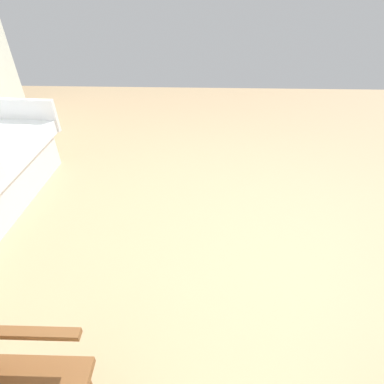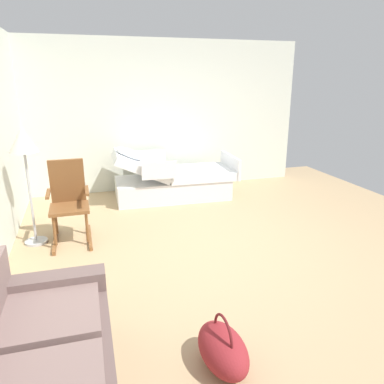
{
  "view_description": "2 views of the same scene",
  "coord_description": "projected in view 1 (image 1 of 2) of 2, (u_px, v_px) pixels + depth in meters",
  "views": [
    {
      "loc": [
        0.09,
        2.18,
        1.88
      ],
      "look_at": [
        0.14,
        0.69,
        0.78
      ],
      "focal_mm": 29.36,
      "sensor_mm": 36.0,
      "label": 1
    },
    {
      "loc": [
        -3.89,
        1.54,
        2.03
      ],
      "look_at": [
        -0.08,
        0.39,
        0.8
      ],
      "focal_mm": 34.59,
      "sensor_mm": 36.0,
      "label": 2
    }
  ],
  "objects": [
    {
      "name": "ground_plane",
      "position": [
        209.0,
        216.0,
        2.87
      ],
      "size": [
        7.18,
        7.18,
        0.0
      ],
      "primitive_type": "plane",
      "color": "tan"
    }
  ]
}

